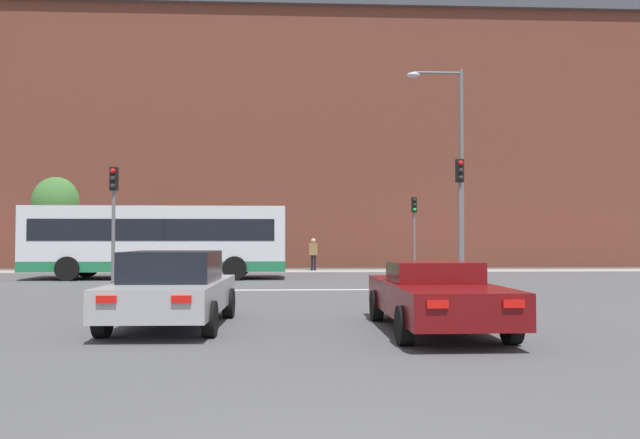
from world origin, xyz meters
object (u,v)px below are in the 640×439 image
(street_lamp_junction, at_px, (453,154))
(car_saloon_left, at_px, (173,288))
(traffic_light_near_right, at_px, (460,202))
(pedestrian_waiting, at_px, (313,252))
(traffic_light_near_left, at_px, (113,207))
(car_roadster_right, at_px, (435,295))
(bus_crossing_lead, at_px, (158,240))
(traffic_light_far_right, at_px, (414,221))

(street_lamp_junction, bearing_deg, car_saloon_left, -127.16)
(traffic_light_near_right, relative_size, pedestrian_waiting, 2.56)
(traffic_light_near_left, distance_m, pedestrian_waiting, 14.37)
(car_roadster_right, distance_m, pedestrian_waiting, 22.29)
(bus_crossing_lead, distance_m, traffic_light_near_right, 13.05)
(car_saloon_left, bearing_deg, car_roadster_right, -7.72)
(car_roadster_right, distance_m, bus_crossing_lead, 17.75)
(car_saloon_left, bearing_deg, traffic_light_near_left, 113.43)
(car_saloon_left, height_order, traffic_light_near_left, traffic_light_near_left)
(traffic_light_far_right, distance_m, street_lamp_junction, 9.08)
(car_roadster_right, xyz_separation_m, pedestrian_waiting, (-1.41, 22.24, 0.37))
(bus_crossing_lead, distance_m, traffic_light_near_left, 5.77)
(car_roadster_right, distance_m, traffic_light_near_right, 10.44)
(bus_crossing_lead, relative_size, traffic_light_far_right, 2.80)
(car_roadster_right, relative_size, street_lamp_junction, 0.59)
(car_roadster_right, distance_m, street_lamp_junction, 13.38)
(car_saloon_left, bearing_deg, bus_crossing_lead, 104.22)
(car_roadster_right, bearing_deg, bus_crossing_lead, 117.74)
(car_roadster_right, distance_m, traffic_light_far_right, 21.35)
(traffic_light_near_right, distance_m, street_lamp_junction, 3.21)
(car_saloon_left, relative_size, street_lamp_junction, 0.53)
(street_lamp_junction, height_order, pedestrian_waiting, street_lamp_junction)
(street_lamp_junction, bearing_deg, traffic_light_near_left, -170.05)
(car_saloon_left, bearing_deg, traffic_light_near_right, 48.75)
(car_saloon_left, xyz_separation_m, traffic_light_near_right, (8.17, 8.87, 2.25))
(pedestrian_waiting, bearing_deg, bus_crossing_lead, 66.45)
(car_roadster_right, relative_size, bus_crossing_lead, 0.45)
(car_roadster_right, xyz_separation_m, traffic_light_near_left, (-8.71, 9.98, 2.14))
(traffic_light_near_right, height_order, pedestrian_waiting, traffic_light_near_right)
(car_saloon_left, xyz_separation_m, traffic_light_near_left, (-3.71, 9.18, 2.06))
(pedestrian_waiting, bearing_deg, traffic_light_near_left, 82.12)
(car_saloon_left, height_order, pedestrian_waiting, pedestrian_waiting)
(traffic_light_near_right, xyz_separation_m, pedestrian_waiting, (-4.58, 12.57, -1.96))
(traffic_light_far_right, bearing_deg, traffic_light_near_right, -93.45)
(car_saloon_left, xyz_separation_m, car_roadster_right, (5.00, -0.80, -0.08))
(bus_crossing_lead, relative_size, street_lamp_junction, 1.32)
(car_saloon_left, height_order, traffic_light_near_right, traffic_light_near_right)
(car_saloon_left, relative_size, car_roadster_right, 0.90)
(traffic_light_near_left, relative_size, pedestrian_waiting, 2.38)
(traffic_light_far_right, height_order, pedestrian_waiting, traffic_light_far_right)
(traffic_light_far_right, xyz_separation_m, pedestrian_waiting, (-5.26, 1.33, -1.61))
(bus_crossing_lead, height_order, traffic_light_far_right, traffic_light_far_right)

